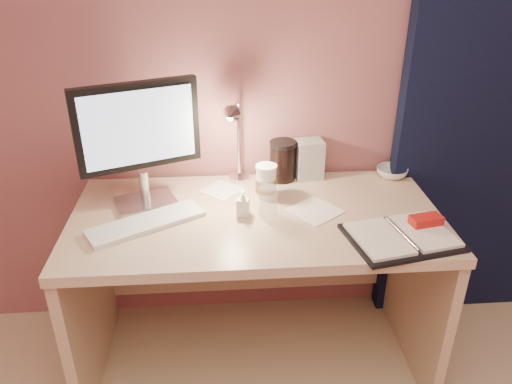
{
  "coord_description": "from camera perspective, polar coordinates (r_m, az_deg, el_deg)",
  "views": [
    {
      "loc": [
        -0.12,
        -0.26,
        1.67
      ],
      "look_at": [
        -0.0,
        1.33,
        0.85
      ],
      "focal_mm": 35.0,
      "sensor_mm": 36.0,
      "label": 1
    }
  ],
  "objects": [
    {
      "name": "room",
      "position": [
        2.29,
        24.43,
        11.38
      ],
      "size": [
        3.5,
        3.5,
        3.5
      ],
      "color": "#C6B28E",
      "rests_on": "ground"
    },
    {
      "name": "desk",
      "position": [
        2.07,
        -0.15,
        -6.93
      ],
      "size": [
        1.4,
        0.7,
        0.73
      ],
      "color": "tan",
      "rests_on": "ground"
    },
    {
      "name": "monitor",
      "position": [
        1.9,
        -13.34,
        6.46
      ],
      "size": [
        0.44,
        0.23,
        0.49
      ],
      "rotation": [
        0.0,
        0.0,
        0.38
      ],
      "color": "silver",
      "rests_on": "desk"
    },
    {
      "name": "keyboard",
      "position": [
        1.86,
        -12.41,
        -3.45
      ],
      "size": [
        0.43,
        0.32,
        0.02
      ],
      "primitive_type": "cube",
      "rotation": [
        0.0,
        0.0,
        0.52
      ],
      "color": "white",
      "rests_on": "desk"
    },
    {
      "name": "planner",
      "position": [
        1.81,
        16.53,
        -4.75
      ],
      "size": [
        0.41,
        0.34,
        0.06
      ],
      "rotation": [
        0.0,
        0.0,
        0.2
      ],
      "color": "black",
      "rests_on": "desk"
    },
    {
      "name": "paper_a",
      "position": [
        1.92,
        6.76,
        -2.14
      ],
      "size": [
        0.23,
        0.23,
        0.0
      ],
      "primitive_type": "cube",
      "rotation": [
        0.0,
        0.0,
        0.64
      ],
      "color": "white",
      "rests_on": "desk"
    },
    {
      "name": "paper_c",
      "position": [
        2.07,
        -3.94,
        0.22
      ],
      "size": [
        0.2,
        0.2,
        0.0
      ],
      "primitive_type": "cube",
      "rotation": [
        0.0,
        0.0,
        0.85
      ],
      "color": "white",
      "rests_on": "desk"
    },
    {
      "name": "coffee_cup",
      "position": [
        1.98,
        1.17,
        1.1
      ],
      "size": [
        0.09,
        0.09,
        0.14
      ],
      "color": "white",
      "rests_on": "desk"
    },
    {
      "name": "clear_cup",
      "position": [
        1.85,
        1.4,
        -1.15
      ],
      "size": [
        0.07,
        0.07,
        0.12
      ],
      "primitive_type": "cylinder",
      "color": "white",
      "rests_on": "desk"
    },
    {
      "name": "bowl",
      "position": [
        2.25,
        15.27,
        2.17
      ],
      "size": [
        0.14,
        0.14,
        0.04
      ],
      "primitive_type": "imported",
      "rotation": [
        0.0,
        0.0,
        0.01
      ],
      "color": "silver",
      "rests_on": "desk"
    },
    {
      "name": "lotion_bottle",
      "position": [
        1.86,
        -1.5,
        -1.25
      ],
      "size": [
        0.05,
        0.05,
        0.1
      ],
      "primitive_type": "imported",
      "rotation": [
        0.0,
        0.0,
        -0.19
      ],
      "color": "white",
      "rests_on": "desk"
    },
    {
      "name": "dark_jar",
      "position": [
        2.13,
        3.05,
        3.37
      ],
      "size": [
        0.11,
        0.11,
        0.16
      ],
      "primitive_type": "cylinder",
      "color": "black",
      "rests_on": "desk"
    },
    {
      "name": "product_box",
      "position": [
        2.15,
        6.07,
        3.73
      ],
      "size": [
        0.12,
        0.1,
        0.17
      ],
      "primitive_type": "cube",
      "rotation": [
        0.0,
        0.0,
        0.13
      ],
      "color": "#B3B3AE",
      "rests_on": "desk"
    },
    {
      "name": "desk_lamp",
      "position": [
        1.99,
        -1.25,
        6.38
      ],
      "size": [
        0.12,
        0.23,
        0.37
      ],
      "rotation": [
        0.0,
        0.0,
        -0.24
      ],
      "color": "silver",
      "rests_on": "desk"
    }
  ]
}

